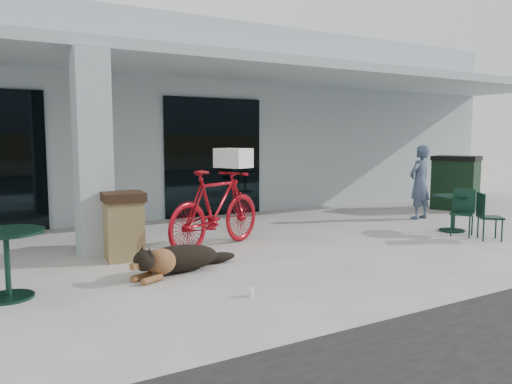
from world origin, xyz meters
TOP-DOWN VIEW (x-y plane):
  - ground at (0.00, 0.00)m, footprint 80.00×80.00m
  - building at (0.00, 8.50)m, footprint 22.00×7.00m
  - storefront_glass_right at (1.80, 4.98)m, footprint 2.40×0.06m
  - column at (-1.50, 2.30)m, footprint 0.50×0.50m
  - overhang at (0.00, 3.60)m, footprint 22.00×2.80m
  - bicycle at (0.31, 1.79)m, footprint 2.22×1.41m
  - laundry_basket at (0.72, 1.97)m, footprint 0.59×0.66m
  - dog at (-0.77, 0.70)m, footprint 1.34×0.89m
  - cup_near_dog at (-0.45, -0.66)m, footprint 0.08×0.08m
  - cafe_table_near at (-2.82, 0.65)m, footprint 1.00×1.00m
  - cafe_table_far at (4.89, 0.84)m, footprint 0.91×0.91m
  - cafe_chair_far_a at (4.74, -0.06)m, footprint 0.56×0.55m
  - cafe_chair_far_b at (4.65, 0.45)m, footprint 0.55×0.54m
  - person at (5.50, 2.20)m, footprint 0.64×0.46m
  - cup_on_table at (5.06, 0.90)m, footprint 0.10×0.10m
  - trash_receptacle at (-1.20, 1.80)m, footprint 0.64×0.64m
  - wheeled_bin at (7.47, 2.80)m, footprint 1.18×1.30m

SIDE VIEW (x-z plane):
  - ground at x=0.00m, z-range 0.00..0.00m
  - cup_near_dog at x=-0.45m, z-range 0.00..0.09m
  - dog at x=-0.77m, z-range 0.00..0.42m
  - cafe_table_far at x=4.89m, z-range 0.00..0.70m
  - cafe_table_near at x=-2.82m, z-range 0.00..0.77m
  - cafe_chair_far_a at x=4.74m, z-range 0.00..0.83m
  - cafe_chair_far_b at x=4.65m, z-range 0.00..0.85m
  - trash_receptacle at x=-1.20m, z-range 0.00..1.00m
  - bicycle at x=0.31m, z-range 0.00..1.30m
  - wheeled_bin at x=7.47m, z-range 0.00..1.35m
  - cup_on_table at x=5.06m, z-range 0.70..0.81m
  - person at x=5.50m, z-range 0.00..1.64m
  - storefront_glass_right at x=1.80m, z-range 0.00..2.70m
  - laundry_basket at x=0.72m, z-range 1.30..1.62m
  - column at x=-1.50m, z-range 0.00..3.12m
  - building at x=0.00m, z-range 0.00..4.50m
  - overhang at x=0.00m, z-range 3.12..3.30m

